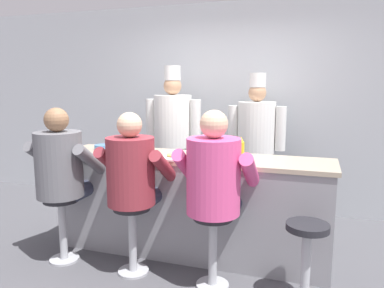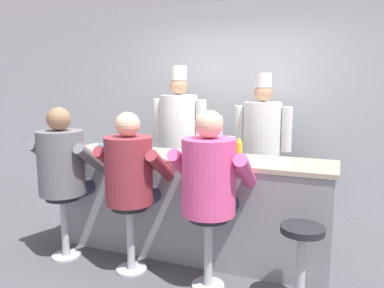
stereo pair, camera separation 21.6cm
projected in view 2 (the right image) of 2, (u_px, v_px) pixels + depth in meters
ground_plane at (179, 265)px, 3.46m from camera, size 20.00×20.00×0.00m
wall_back at (235, 107)px, 4.95m from camera, size 10.00×0.06×2.70m
diner_counter at (191, 205)px, 3.66m from camera, size 2.67×0.60×0.98m
ketchup_bottle_red at (204, 146)px, 3.44m from camera, size 0.06×0.06×0.25m
mustard_bottle_yellow at (239, 151)px, 3.20m from camera, size 0.06×0.06×0.23m
hot_sauce_bottle_orange at (197, 152)px, 3.35m from camera, size 0.03×0.03×0.16m
water_pitcher_clear at (229, 146)px, 3.54m from camera, size 0.14×0.12×0.19m
breakfast_plate at (172, 157)px, 3.45m from camera, size 0.26×0.26×0.05m
cereal_bowl at (106, 146)px, 3.97m from camera, size 0.17×0.17×0.05m
coffee_mug_tan at (138, 152)px, 3.53m from camera, size 0.14×0.09×0.09m
coffee_mug_white at (211, 152)px, 3.56m from camera, size 0.12×0.08×0.08m
cup_stack_steel at (218, 135)px, 3.64m from camera, size 0.09×0.09×0.37m
diner_seated_grey at (64, 166)px, 3.53m from camera, size 0.64×0.64×1.45m
diner_seated_maroon at (131, 174)px, 3.26m from camera, size 0.63×0.62×1.43m
diner_seated_pink at (210, 180)px, 2.99m from camera, size 0.65×0.64×1.46m
empty_stool_round at (301, 253)px, 2.76m from camera, size 0.32×0.32×0.63m
cook_in_whites_near at (179, 134)px, 4.76m from camera, size 0.73×0.47×1.88m
cook_in_whites_far at (262, 141)px, 4.50m from camera, size 0.70×0.45×1.79m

